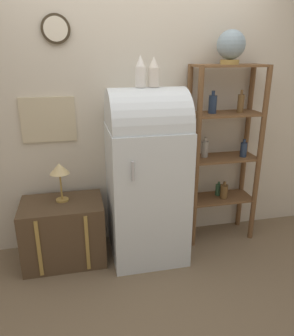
{
  "coord_description": "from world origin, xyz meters",
  "views": [
    {
      "loc": [
        -0.59,
        -2.43,
        1.83
      ],
      "look_at": [
        0.0,
        0.22,
        0.85
      ],
      "focal_mm": 35.0,
      "sensor_mm": 36.0,
      "label": 1
    }
  ],
  "objects_px": {
    "vase_center": "(154,73)",
    "refrigerator": "(147,172)",
    "suitcase_trunk": "(64,231)",
    "vase_left": "(140,72)",
    "desk_lamp": "(60,171)",
    "globe": "(231,46)"
  },
  "relations": [
    {
      "from": "vase_center",
      "to": "refrigerator",
      "type": "bearing_deg",
      "value": 174.73
    },
    {
      "from": "suitcase_trunk",
      "to": "vase_left",
      "type": "height_order",
      "value": "vase_left"
    },
    {
      "from": "suitcase_trunk",
      "to": "desk_lamp",
      "type": "distance_m",
      "value": 0.57
    },
    {
      "from": "refrigerator",
      "to": "desk_lamp",
      "type": "height_order",
      "value": "refrigerator"
    },
    {
      "from": "suitcase_trunk",
      "to": "vase_center",
      "type": "relative_size",
      "value": 3.04
    },
    {
      "from": "suitcase_trunk",
      "to": "globe",
      "type": "xyz_separation_m",
      "value": [
        1.53,
        0.07,
        1.58
      ]
    },
    {
      "from": "vase_center",
      "to": "desk_lamp",
      "type": "xyz_separation_m",
      "value": [
        -0.81,
        0.09,
        -0.81
      ]
    },
    {
      "from": "vase_left",
      "to": "refrigerator",
      "type": "bearing_deg",
      "value": 6.7
    },
    {
      "from": "refrigerator",
      "to": "globe",
      "type": "xyz_separation_m",
      "value": [
        0.77,
        0.12,
        1.06
      ]
    },
    {
      "from": "suitcase_trunk",
      "to": "vase_left",
      "type": "distance_m",
      "value": 1.55
    },
    {
      "from": "refrigerator",
      "to": "vase_center",
      "type": "distance_m",
      "value": 0.85
    },
    {
      "from": "refrigerator",
      "to": "globe",
      "type": "distance_m",
      "value": 1.31
    },
    {
      "from": "vase_center",
      "to": "desk_lamp",
      "type": "relative_size",
      "value": 0.68
    },
    {
      "from": "desk_lamp",
      "to": "vase_left",
      "type": "bearing_deg",
      "value": -7.77
    },
    {
      "from": "vase_left",
      "to": "suitcase_trunk",
      "type": "bearing_deg",
      "value": 175.87
    },
    {
      "from": "refrigerator",
      "to": "desk_lamp",
      "type": "relative_size",
      "value": 4.46
    },
    {
      "from": "refrigerator",
      "to": "globe",
      "type": "relative_size",
      "value": 5.43
    },
    {
      "from": "vase_left",
      "to": "globe",
      "type": "bearing_deg",
      "value": 8.64
    },
    {
      "from": "refrigerator",
      "to": "vase_left",
      "type": "distance_m",
      "value": 0.86
    },
    {
      "from": "vase_left",
      "to": "vase_center",
      "type": "distance_m",
      "value": 0.11
    },
    {
      "from": "globe",
      "to": "vase_center",
      "type": "xyz_separation_m",
      "value": [
        -0.71,
        -0.12,
        -0.21
      ]
    },
    {
      "from": "refrigerator",
      "to": "desk_lamp",
      "type": "bearing_deg",
      "value": 173.2
    }
  ]
}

